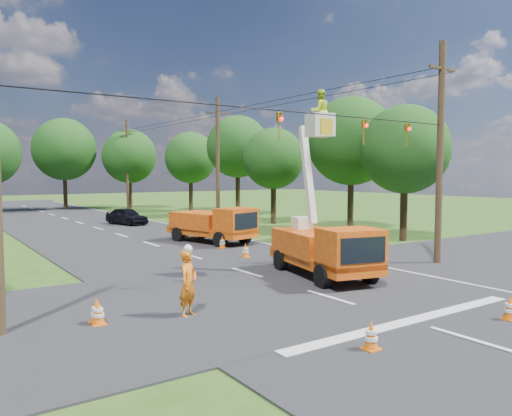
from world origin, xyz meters
TOP-DOWN VIEW (x-y plane):
  - ground at (0.00, 20.00)m, footprint 140.00×140.00m
  - road_main at (0.00, 20.00)m, footprint 12.00×100.00m
  - road_cross at (0.00, 2.00)m, footprint 56.00×10.00m
  - stop_bar at (0.00, -3.20)m, footprint 9.00×0.45m
  - edge_line at (5.60, 20.00)m, footprint 0.12×90.00m
  - bucket_truck at (2.13, 2.64)m, footprint 3.28×6.01m
  - second_truck at (3.36, 13.63)m, footprint 3.43×6.07m
  - ground_worker at (-4.78, 0.79)m, footprint 0.85×0.79m
  - distant_car at (2.80, 26.72)m, footprint 2.66×4.33m
  - traffic_cone_0 at (-2.53, -4.10)m, footprint 0.38×0.38m
  - traffic_cone_1 at (2.47, -4.66)m, footprint 0.38×0.38m
  - traffic_cone_2 at (2.09, 8.28)m, footprint 0.38×0.38m
  - traffic_cone_3 at (2.61, 11.37)m, footprint 0.38×0.38m
  - traffic_cone_4 at (-7.18, 1.39)m, footprint 0.38×0.38m
  - traffic_cone_5 at (-7.18, 1.56)m, footprint 0.38×0.38m
  - traffic_cone_6 at (3.22, 17.12)m, footprint 0.38×0.38m
  - pole_right_near at (8.50, 2.00)m, footprint 1.80×0.30m
  - pole_right_mid at (8.50, 22.00)m, footprint 1.80×0.30m
  - pole_right_far at (8.50, 42.00)m, footprint 1.80×0.30m
  - signal_span at (2.23, 1.99)m, footprint 18.00×0.29m
  - tree_right_a at (13.50, 8.00)m, footprint 5.40×5.40m
  - tree_right_b at (15.00, 14.00)m, footprint 6.40×6.40m
  - tree_right_c at (13.20, 21.00)m, footprint 5.00×5.00m
  - tree_right_d at (14.80, 29.00)m, footprint 6.00×6.00m
  - tree_right_e at (13.80, 37.00)m, footprint 5.60×5.60m
  - tree_far_b at (3.00, 47.00)m, footprint 7.00×7.00m
  - tree_far_c at (9.50, 44.00)m, footprint 6.20×6.20m

SIDE VIEW (x-z plane):
  - ground at x=0.00m, z-range 0.00..0.00m
  - road_main at x=0.00m, z-range -0.03..0.03m
  - road_cross at x=0.00m, z-range -0.04..0.04m
  - stop_bar at x=0.00m, z-range -0.01..0.01m
  - edge_line at x=5.60m, z-range -0.01..0.01m
  - traffic_cone_0 at x=-2.53m, z-range 0.00..0.71m
  - traffic_cone_1 at x=2.47m, z-range 0.00..0.71m
  - traffic_cone_2 at x=2.09m, z-range 0.00..0.71m
  - traffic_cone_3 at x=2.61m, z-range 0.00..0.71m
  - traffic_cone_4 at x=-7.18m, z-range 0.00..0.71m
  - traffic_cone_5 at x=-7.18m, z-range 0.00..0.71m
  - traffic_cone_6 at x=3.22m, z-range 0.00..0.71m
  - distant_car at x=2.80m, z-range 0.00..1.38m
  - ground_worker at x=-4.78m, z-range 0.00..1.94m
  - second_truck at x=3.36m, z-range 0.04..2.19m
  - bucket_truck at x=2.13m, z-range -2.12..5.30m
  - pole_right_near at x=8.50m, z-range 0.11..10.11m
  - pole_right_mid at x=8.50m, z-range 0.11..10.11m
  - pole_right_far at x=8.50m, z-range 0.11..10.11m
  - tree_right_c at x=13.20m, z-range 1.40..9.23m
  - tree_right_a at x=13.50m, z-range 1.42..9.70m
  - tree_right_e at x=13.80m, z-range 1.50..10.12m
  - signal_span at x=2.23m, z-range 5.34..6.41m
  - tree_far_c at x=9.50m, z-range 1.47..10.65m
  - tree_right_b at x=15.00m, z-range 1.61..11.26m
  - tree_right_d at x=14.80m, z-range 1.83..11.53m
  - tree_far_b at x=3.00m, z-range 1.65..11.97m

